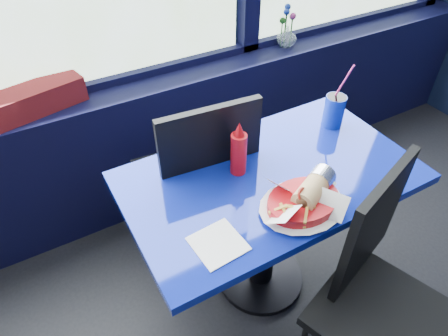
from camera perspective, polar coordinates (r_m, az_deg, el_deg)
window_sill at (r=2.37m, az=-12.11°, el=2.80°), size 5.00×0.26×0.80m
near_table at (r=1.77m, az=6.29°, el=-5.19°), size 1.20×0.70×0.75m
chair_near_front at (r=1.62m, az=20.97°, el=-14.99°), size 0.56×0.56×0.98m
chair_near_back at (r=1.87m, az=-3.95°, el=-0.92°), size 0.50×0.51×1.02m
planter_box at (r=2.06m, az=-27.27°, el=8.00°), size 0.62×0.28×0.12m
flower_vase at (r=2.53m, az=8.97°, el=18.38°), size 0.14×0.14×0.25m
food_basket at (r=1.50m, az=11.38°, el=-4.50°), size 0.31×0.29×0.11m
ketchup_bottle at (r=1.57m, az=2.10°, el=2.46°), size 0.06×0.06×0.24m
soda_cup at (r=1.93m, az=15.44°, el=7.97°), size 0.09×0.09×0.32m
napkin at (r=1.39m, az=-0.86°, el=-10.75°), size 0.18×0.18×0.00m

